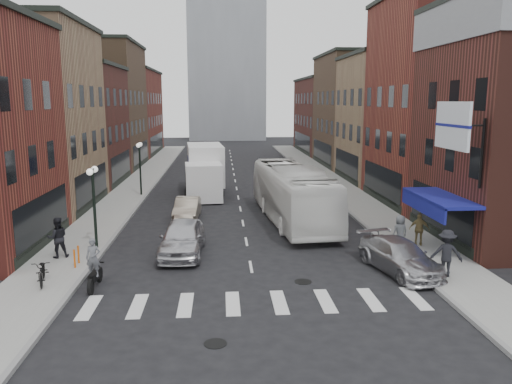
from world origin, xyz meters
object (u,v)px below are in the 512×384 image
at_px(sedan_left_far, 187,209).
at_px(ped_right_b, 419,229).
at_px(parked_bicycle, 42,271).
at_px(motorcycle_rider, 94,265).
at_px(sedan_left_near, 182,238).
at_px(ped_right_c, 400,231).
at_px(bike_rack, 77,256).
at_px(box_truck, 205,171).
at_px(billboard_sign, 454,127).
at_px(curb_car, 400,256).
at_px(streetlamp_far, 140,159).
at_px(transit_bus, 292,194).
at_px(ped_right_a, 446,253).
at_px(streetlamp_near, 93,192).
at_px(ped_left_solo, 58,238).

bearing_deg(sedan_left_far, ped_right_b, -28.14).
bearing_deg(parked_bicycle, motorcycle_rider, -23.84).
relative_size(sedan_left_near, ped_right_c, 3.00).
distance_m(bike_rack, box_truck, 17.99).
bearing_deg(ped_right_b, billboard_sign, 114.12).
xyz_separation_m(billboard_sign, curb_car, (-2.28, -0.60, -5.44)).
bearing_deg(curb_car, streetlamp_far, 114.01).
height_order(transit_bus, ped_right_a, transit_bus).
bearing_deg(sedan_left_near, motorcycle_rider, -124.31).
bearing_deg(motorcycle_rider, transit_bus, 51.33).
bearing_deg(streetlamp_near, billboard_sign, -12.35).
distance_m(box_truck, curb_car, 20.63).
distance_m(ped_right_a, ped_right_b, 4.43).
bearing_deg(transit_bus, sedan_left_near, -139.23).
relative_size(billboard_sign, streetlamp_near, 0.90).
relative_size(sedan_left_near, ped_left_solo, 2.60).
distance_m(streetlamp_far, curb_car, 22.81).
bearing_deg(curb_car, sedan_left_near, 148.73).
height_order(streetlamp_far, bike_rack, streetlamp_far).
height_order(ped_right_a, ped_right_c, ped_right_a).
bearing_deg(motorcycle_rider, sedan_left_near, 55.94).
relative_size(transit_bus, ped_right_c, 7.50).
relative_size(bike_rack, transit_bus, 0.07).
height_order(ped_right_b, ped_right_c, ped_right_b).
relative_size(bike_rack, curb_car, 0.17).
bearing_deg(ped_right_a, ped_right_b, -79.77).
xyz_separation_m(streetlamp_far, sedan_left_near, (4.26, -15.00, -2.08)).
xyz_separation_m(streetlamp_far, curb_car, (13.71, -18.10, -2.22)).
xyz_separation_m(ped_right_b, ped_right_c, (-1.10, -0.34, -0.01)).
height_order(sedan_left_near, ped_right_b, ped_right_b).
bearing_deg(motorcycle_rider, ped_right_b, 19.39).
relative_size(streetlamp_near, ped_right_a, 2.11).
bearing_deg(sedan_left_far, ped_right_c, -31.90).
distance_m(streetlamp_near, ped_right_c, 14.97).
xyz_separation_m(streetlamp_far, ped_left_solo, (-1.35, -15.48, -1.83)).
height_order(motorcycle_rider, sedan_left_far, motorcycle_rider).
bearing_deg(billboard_sign, box_truck, 121.70).
height_order(bike_rack, motorcycle_rider, motorcycle_rider).
height_order(motorcycle_rider, ped_left_solo, same).
xyz_separation_m(transit_bus, sedan_left_near, (-6.16, -6.34, -0.87)).
bearing_deg(streetlamp_near, box_truck, 71.46).
bearing_deg(streetlamp_far, curb_car, -52.85).
xyz_separation_m(streetlamp_far, box_truck, (4.87, 0.51, -1.04)).
bearing_deg(curb_car, ped_right_c, 56.96).
xyz_separation_m(box_truck, motorcycle_rider, (-3.71, -19.64, -0.92)).
height_order(streetlamp_far, sedan_left_far, streetlamp_far).
xyz_separation_m(sedan_left_near, ped_left_solo, (-5.61, -0.48, 0.26)).
bearing_deg(billboard_sign, streetlamp_near, 167.65).
xyz_separation_m(billboard_sign, ped_right_b, (-0.09, 2.76, -5.16)).
distance_m(bike_rack, parked_bicycle, 2.23).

